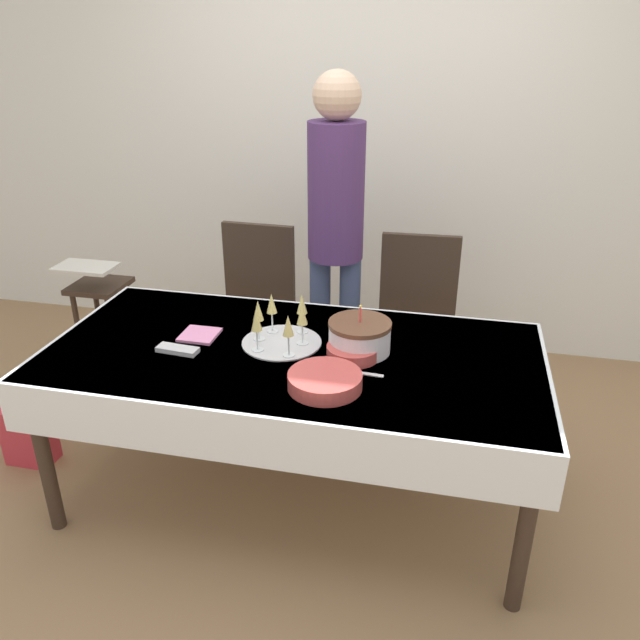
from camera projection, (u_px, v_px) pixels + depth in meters
ground_plane at (295, 493)px, 2.81m from camera, size 12.00×12.00×0.00m
wall_back at (364, 131)px, 3.75m from camera, size 8.00×0.05×2.70m
dining_table at (293, 372)px, 2.55m from camera, size 1.99×0.97×0.73m
dining_chair_far_left at (254, 307)px, 3.39m from camera, size 0.43×0.43×0.97m
dining_chair_far_right at (416, 322)px, 3.21m from camera, size 0.44×0.44×0.97m
birthday_cake at (360, 336)px, 2.48m from camera, size 0.25×0.25×0.20m
champagne_tray at (281, 325)px, 2.53m from camera, size 0.33×0.33×0.18m
plate_stack_main at (325, 381)px, 2.23m from camera, size 0.27×0.27×0.06m
plate_stack_dessert at (353, 352)px, 2.44m from camera, size 0.21×0.21×0.05m
cake_knife at (345, 371)px, 2.35m from camera, size 0.30×0.04×0.00m
fork_pile at (178, 350)px, 2.49m from camera, size 0.17×0.07×0.02m
napkin_pile at (200, 335)px, 2.62m from camera, size 0.15×0.15×0.01m
person_standing at (336, 216)px, 3.10m from camera, size 0.28×0.28×1.74m
high_chair at (99, 298)px, 3.64m from camera, size 0.33×0.35×0.71m
gift_bag at (29, 435)px, 2.97m from camera, size 0.22×0.13×0.29m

